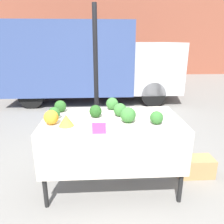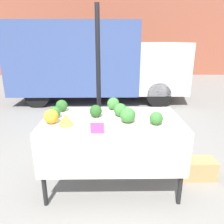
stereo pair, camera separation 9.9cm
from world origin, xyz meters
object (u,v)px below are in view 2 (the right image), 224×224
at_px(orange_cauliflower, 51,117).
at_px(produce_crate, 196,168).
at_px(parked_truck, 93,60).
at_px(price_sign, 97,128).

xyz_separation_m(orange_cauliflower, produce_crate, (1.82, 0.26, -0.84)).
height_order(orange_cauliflower, produce_crate, orange_cauliflower).
height_order(parked_truck, orange_cauliflower, parked_truck).
bearing_deg(orange_cauliflower, parked_truck, 87.69).
height_order(price_sign, produce_crate, price_sign).
distance_m(price_sign, produce_crate, 1.63).
relative_size(parked_truck, produce_crate, 10.17).
height_order(orange_cauliflower, price_sign, orange_cauliflower).
distance_m(parked_truck, produce_crate, 4.64).
xyz_separation_m(parked_truck, price_sign, (0.35, -4.75, -0.26)).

